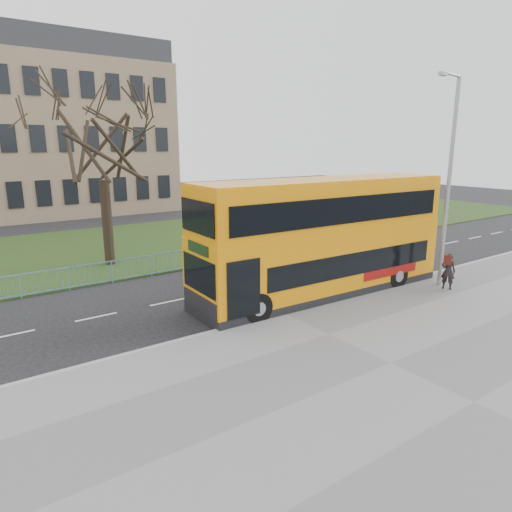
{
  "coord_description": "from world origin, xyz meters",
  "views": [
    {
      "loc": [
        -10.56,
        -14.64,
        6.5
      ],
      "look_at": [
        0.53,
        1.0,
        1.82
      ],
      "focal_mm": 32.0,
      "sensor_mm": 36.0,
      "label": 1
    }
  ],
  "objects": [
    {
      "name": "grass_verge",
      "position": [
        0.0,
        14.3,
        0.04
      ],
      "size": [
        80.0,
        15.4,
        0.08
      ],
      "primitive_type": "cube",
      "color": "#1F3814",
      "rests_on": "ground"
    },
    {
      "name": "pedestrian",
      "position": [
        7.98,
        -3.5,
        0.95
      ],
      "size": [
        0.62,
        0.72,
        1.67
      ],
      "primitive_type": "imported",
      "rotation": [
        0.0,
        0.0,
        2.0
      ],
      "color": "black",
      "rests_on": "pavement"
    },
    {
      "name": "bare_tree",
      "position": [
        -3.0,
        10.0,
        5.57
      ],
      "size": [
        7.68,
        7.68,
        10.97
      ],
      "primitive_type": null,
      "color": "black",
      "rests_on": "grass_verge"
    },
    {
      "name": "street_lamp",
      "position": [
        8.18,
        -2.93,
        5.19
      ],
      "size": [
        1.95,
        0.51,
        9.24
      ],
      "rotation": [
        0.0,
        0.0,
        0.17
      ],
      "color": "#95979D",
      "rests_on": "pavement"
    },
    {
      "name": "kerb",
      "position": [
        0.0,
        -1.55,
        0.07
      ],
      "size": [
        80.0,
        0.2,
        0.14
      ],
      "primitive_type": "cube",
      "color": "gray",
      "rests_on": "ground"
    },
    {
      "name": "pavement",
      "position": [
        0.0,
        -6.75,
        0.06
      ],
      "size": [
        80.0,
        10.5,
        0.12
      ],
      "primitive_type": "cube",
      "color": "slate",
      "rests_on": "ground"
    },
    {
      "name": "guard_railing",
      "position": [
        0.0,
        6.6,
        0.55
      ],
      "size": [
        40.0,
        0.12,
        1.1
      ],
      "primitive_type": null,
      "color": "#6FA6C6",
      "rests_on": "ground"
    },
    {
      "name": "yellow_bus",
      "position": [
        3.08,
        -0.47,
        2.7
      ],
      "size": [
        12.11,
        3.24,
        5.04
      ],
      "rotation": [
        0.0,
        0.0,
        -0.03
      ],
      "color": "orange",
      "rests_on": "ground"
    },
    {
      "name": "ground",
      "position": [
        0.0,
        0.0,
        0.0
      ],
      "size": [
        120.0,
        120.0,
        0.0
      ],
      "primitive_type": "plane",
      "color": "black",
      "rests_on": "ground"
    }
  ]
}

